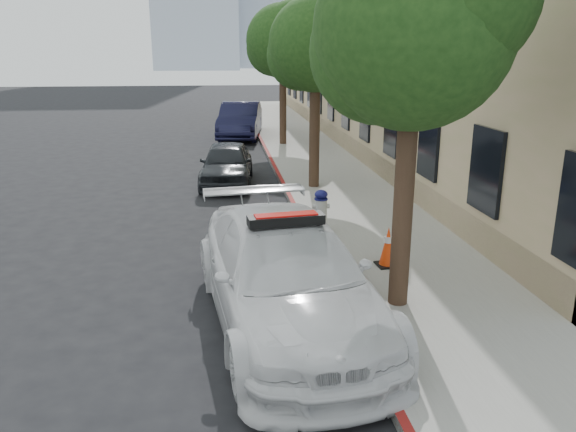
# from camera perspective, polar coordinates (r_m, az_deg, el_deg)

# --- Properties ---
(ground) EXTENTS (120.00, 120.00, 0.00)m
(ground) POSITION_cam_1_polar(r_m,az_deg,el_deg) (10.61, -7.58, -5.64)
(ground) COLOR black
(ground) RESTS_ON ground
(sidewalk) EXTENTS (3.20, 50.00, 0.15)m
(sidewalk) POSITION_cam_1_polar(r_m,az_deg,el_deg) (20.50, 2.71, 5.47)
(sidewalk) COLOR gray
(sidewalk) RESTS_ON ground
(curb_strip) EXTENTS (0.12, 50.00, 0.15)m
(curb_strip) POSITION_cam_1_polar(r_m,az_deg,el_deg) (20.30, -1.60, 5.38)
(curb_strip) COLOR maroon
(curb_strip) RESTS_ON ground
(building) EXTENTS (8.00, 36.00, 10.00)m
(building) POSITION_cam_1_polar(r_m,az_deg,el_deg) (26.44, 13.62, 18.23)
(building) COLOR tan
(building) RESTS_ON ground
(tree_near) EXTENTS (2.92, 2.82, 5.62)m
(tree_near) POSITION_cam_1_polar(r_m,az_deg,el_deg) (8.30, 12.90, 18.20)
(tree_near) COLOR black
(tree_near) RESTS_ON sidewalk
(tree_mid) EXTENTS (2.77, 2.64, 5.43)m
(tree_mid) POSITION_cam_1_polar(r_m,az_deg,el_deg) (16.06, 2.94, 17.11)
(tree_mid) COLOR black
(tree_mid) RESTS_ON sidewalk
(tree_far) EXTENTS (3.10, 3.00, 5.81)m
(tree_far) POSITION_cam_1_polar(r_m,az_deg,el_deg) (23.99, -0.46, 17.43)
(tree_far) COLOR black
(tree_far) RESTS_ON sidewalk
(police_car) EXTENTS (2.85, 5.68, 1.73)m
(police_car) POSITION_cam_1_polar(r_m,az_deg,el_deg) (8.29, -0.20, -6.02)
(police_car) COLOR silver
(police_car) RESTS_ON ground
(parked_car_mid) EXTENTS (1.83, 3.90, 1.29)m
(parked_car_mid) POSITION_cam_1_polar(r_m,az_deg,el_deg) (17.35, -6.24, 5.31)
(parked_car_mid) COLOR black
(parked_car_mid) RESTS_ON ground
(parked_car_far) EXTENTS (2.42, 5.21, 1.65)m
(parked_car_far) POSITION_cam_1_polar(r_m,az_deg,el_deg) (26.91, -4.87, 9.67)
(parked_car_far) COLOR black
(parked_car_far) RESTS_ON ground
(fire_hydrant) EXTENTS (0.38, 0.35, 0.92)m
(fire_hydrant) POSITION_cam_1_polar(r_m,az_deg,el_deg) (12.31, 3.36, 0.54)
(fire_hydrant) COLOR silver
(fire_hydrant) RESTS_ON sidewalk
(traffic_cone) EXTENTS (0.42, 0.42, 0.74)m
(traffic_cone) POSITION_cam_1_polar(r_m,az_deg,el_deg) (10.44, 10.12, -3.09)
(traffic_cone) COLOR black
(traffic_cone) RESTS_ON sidewalk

